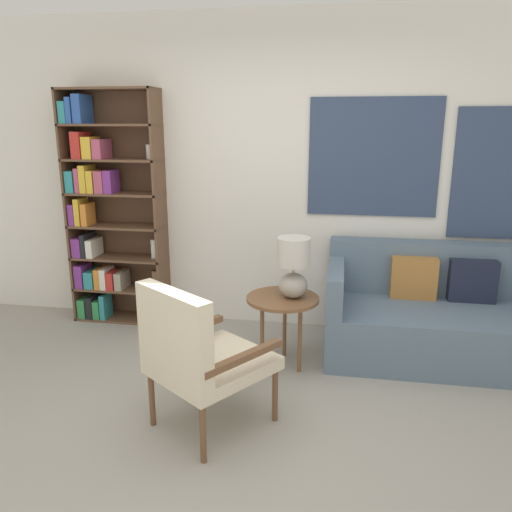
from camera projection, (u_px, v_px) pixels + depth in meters
ground_plane at (216, 458)px, 2.76m from camera, size 14.00×14.00×0.00m
wall_back at (275, 176)px, 4.34m from camera, size 6.40×0.08×2.70m
bookshelf at (105, 212)px, 4.50m from camera, size 0.86×0.30×2.09m
armchair at (196, 351)px, 2.87m from camera, size 0.84×0.86×0.92m
couch at (443, 316)px, 3.93m from camera, size 1.81×0.89×0.86m
side_table at (283, 304)px, 3.70m from camera, size 0.54×0.54×0.55m
table_lamp at (293, 266)px, 3.62m from camera, size 0.24×0.24×0.45m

